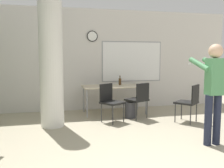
{
  "coord_description": "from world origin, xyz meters",
  "views": [
    {
      "loc": [
        -1.22,
        -1.91,
        1.5
      ],
      "look_at": [
        -0.18,
        2.41,
        1.01
      ],
      "focal_mm": 40.0,
      "sensor_mm": 36.0,
      "label": 1
    }
  ],
  "objects_px": {
    "chair_mid_room": "(189,100)",
    "chair_table_front": "(110,100)",
    "chair_table_right": "(139,98)",
    "person_playing_side": "(213,86)",
    "folding_table": "(114,87)",
    "bottle_on_table": "(120,81)"
  },
  "relations": [
    {
      "from": "folding_table",
      "to": "chair_table_front",
      "type": "xyz_separation_m",
      "value": [
        -0.3,
        -0.82,
        -0.17
      ]
    },
    {
      "from": "person_playing_side",
      "to": "chair_mid_room",
      "type": "bearing_deg",
      "value": 74.15
    },
    {
      "from": "bottle_on_table",
      "to": "chair_table_front",
      "type": "bearing_deg",
      "value": -117.4
    },
    {
      "from": "chair_mid_room",
      "to": "chair_table_front",
      "type": "bearing_deg",
      "value": 163.73
    },
    {
      "from": "folding_table",
      "to": "chair_table_front",
      "type": "height_order",
      "value": "chair_table_front"
    },
    {
      "from": "bottle_on_table",
      "to": "chair_mid_room",
      "type": "xyz_separation_m",
      "value": [
        1.23,
        -1.45,
        -0.32
      ]
    },
    {
      "from": "chair_table_right",
      "to": "chair_table_front",
      "type": "bearing_deg",
      "value": -171.99
    },
    {
      "from": "person_playing_side",
      "to": "folding_table",
      "type": "bearing_deg",
      "value": 111.07
    },
    {
      "from": "chair_table_front",
      "to": "person_playing_side",
      "type": "bearing_deg",
      "value": -54.43
    },
    {
      "from": "folding_table",
      "to": "bottle_on_table",
      "type": "xyz_separation_m",
      "value": [
        0.19,
        0.12,
        0.14
      ]
    },
    {
      "from": "folding_table",
      "to": "chair_table_front",
      "type": "distance_m",
      "value": 0.89
    },
    {
      "from": "chair_mid_room",
      "to": "person_playing_side",
      "type": "height_order",
      "value": "person_playing_side"
    },
    {
      "from": "bottle_on_table",
      "to": "person_playing_side",
      "type": "relative_size",
      "value": 0.15
    },
    {
      "from": "folding_table",
      "to": "chair_table_right",
      "type": "height_order",
      "value": "chair_table_right"
    },
    {
      "from": "folding_table",
      "to": "chair_mid_room",
      "type": "distance_m",
      "value": 1.95
    },
    {
      "from": "bottle_on_table",
      "to": "chair_table_right",
      "type": "height_order",
      "value": "bottle_on_table"
    },
    {
      "from": "bottle_on_table",
      "to": "chair_table_right",
      "type": "distance_m",
      "value": 0.93
    },
    {
      "from": "folding_table",
      "to": "chair_table_front",
      "type": "relative_size",
      "value": 1.91
    },
    {
      "from": "folding_table",
      "to": "chair_table_right",
      "type": "xyz_separation_m",
      "value": [
        0.43,
        -0.72,
        -0.17
      ]
    },
    {
      "from": "bottle_on_table",
      "to": "person_playing_side",
      "type": "xyz_separation_m",
      "value": [
        0.85,
        -2.81,
        0.17
      ]
    },
    {
      "from": "bottle_on_table",
      "to": "chair_table_right",
      "type": "relative_size",
      "value": 0.29
    },
    {
      "from": "folding_table",
      "to": "chair_table_right",
      "type": "relative_size",
      "value": 1.91
    }
  ]
}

